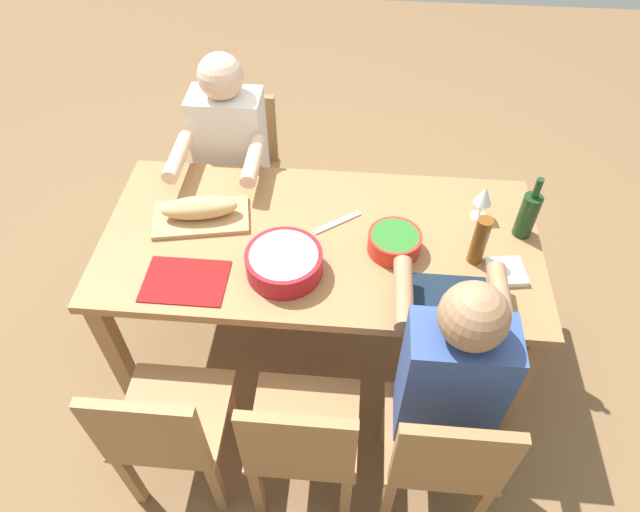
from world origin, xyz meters
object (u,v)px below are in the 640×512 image
dining_table (320,252)px  chair_far_left (442,452)px  chair_far_right (165,429)px  wine_glass (484,197)px  chair_near_right (241,165)px  bread_loaf (199,208)px  serving_bowl_pasta (284,262)px  wine_bottle (528,214)px  diner_near_right (229,154)px  cutting_board (201,217)px  diner_far_left (449,375)px  napkin_stack (506,272)px  chair_far_center (302,440)px  beer_bottle (480,241)px  serving_bowl_greens (394,241)px

dining_table → chair_far_left: chair_far_left is taller
chair_far_right → wine_glass: (-1.16, -0.94, 0.37)m
chair_near_right → bread_loaf: size_ratio=2.66×
dining_table → serving_bowl_pasta: 0.27m
chair_near_right → wine_bottle: wine_bottle is taller
chair_far_left → chair_far_right: bearing=0.0°
diner_near_right → cutting_board: 0.51m
dining_table → diner_far_left: 0.76m
dining_table → napkin_stack: (-0.74, 0.13, 0.10)m
chair_near_right → wine_glass: (-1.16, 0.58, 0.37)m
chair_near_right → diner_near_right: size_ratio=0.71×
serving_bowl_pasta → bread_loaf: bearing=-33.8°
wine_glass → napkin_stack: wine_glass is taller
chair_far_center → napkin_stack: chair_far_center is taller
chair_near_right → napkin_stack: chair_near_right is taller
diner_far_left → beer_bottle: size_ratio=5.45×
dining_table → cutting_board: size_ratio=4.51×
chair_far_center → chair_far_left: bearing=180.0°
serving_bowl_pasta → bread_loaf: 0.47m
chair_near_right → serving_bowl_greens: 1.17m
chair_far_center → serving_bowl_pasta: bearing=-77.8°
dining_table → chair_far_center: size_ratio=2.12×
serving_bowl_pasta → napkin_stack: bearing=-176.1°
chair_far_right → diner_near_right: size_ratio=0.71×
serving_bowl_greens → wine_bottle: bearing=-165.3°
wine_bottle → beer_bottle: size_ratio=1.32×
chair_far_center → serving_bowl_greens: bearing=-112.8°
diner_far_left → napkin_stack: diner_far_left is taller
cutting_board → wine_bottle: size_ratio=1.38×
chair_near_right → beer_bottle: bearing=143.5°
bread_loaf → serving_bowl_greens: bearing=172.3°
beer_bottle → napkin_stack: 0.16m
bread_loaf → napkin_stack: 1.27m
diner_far_left → beer_bottle: (-0.12, -0.51, 0.15)m
serving_bowl_greens → bread_loaf: size_ratio=0.67×
diner_far_left → cutting_board: bearing=-32.5°
wine_bottle → napkin_stack: size_ratio=2.07×
dining_table → serving_bowl_greens: serving_bowl_greens is taller
chair_far_right → wine_glass: bearing=-141.0°
serving_bowl_greens → bread_loaf: bearing=-7.7°
chair_near_right → cutting_board: 0.74m
diner_far_left → chair_far_right: size_ratio=1.41×
chair_near_right → serving_bowl_pasta: size_ratio=2.84×
chair_far_right → diner_near_right: 1.35m
diner_far_left → serving_bowl_greens: bearing=-69.9°
dining_table → diner_far_left: bearing=130.8°
serving_bowl_greens → wine_glass: size_ratio=1.28×
beer_bottle → chair_far_right: bearing=31.7°
diner_far_left → chair_far_right: diner_far_left is taller
chair_far_right → chair_near_right: 1.52m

